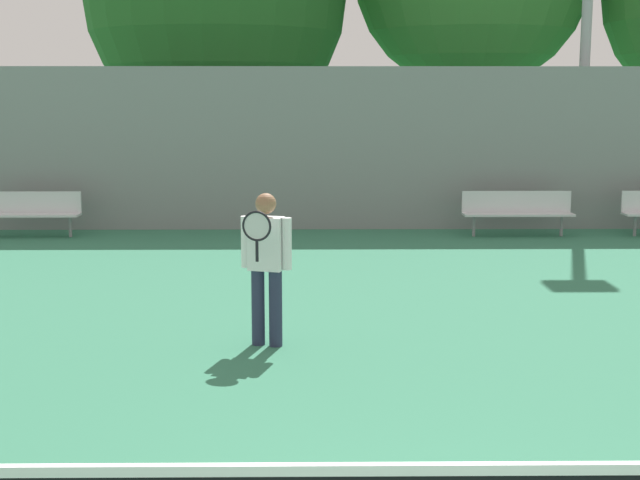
% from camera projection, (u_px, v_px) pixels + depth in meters
% --- Properties ---
extents(tennis_player, '(0.54, 0.47, 1.63)m').
position_uv_depth(tennis_player, '(266.00, 260.00, 9.32)').
color(tennis_player, '#282D47').
rests_on(tennis_player, ground_plane).
extents(bench_courtside_near, '(2.06, 0.40, 0.83)m').
position_uv_depth(bench_courtside_near, '(517.00, 209.00, 16.71)').
color(bench_courtside_near, silver).
rests_on(bench_courtside_near, ground_plane).
extents(bench_courtside_far, '(1.79, 0.40, 0.83)m').
position_uv_depth(bench_courtside_far, '(32.00, 209.00, 16.61)').
color(bench_courtside_far, silver).
rests_on(bench_courtside_far, ground_plane).
extents(back_fence, '(24.93, 0.06, 3.16)m').
position_uv_depth(back_fence, '(346.00, 149.00, 17.32)').
color(back_fence, gray).
rests_on(back_fence, ground_plane).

